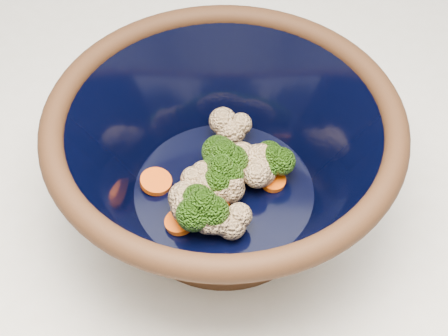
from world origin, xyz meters
name	(u,v)px	position (x,y,z in m)	size (l,w,h in m)	color
counter	(265,322)	(0.00, 0.00, 0.45)	(1.20, 1.20, 0.90)	silver
mixing_bowl	(224,159)	(-0.06, -0.10, 0.98)	(0.36, 0.36, 0.14)	black
vegetable_pile	(223,180)	(-0.06, -0.10, 0.95)	(0.15, 0.15, 0.05)	#608442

